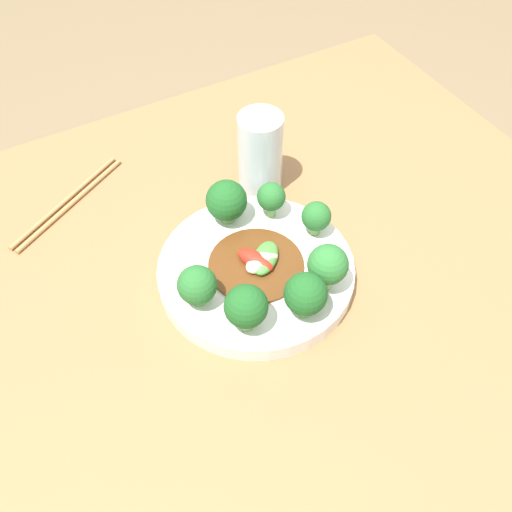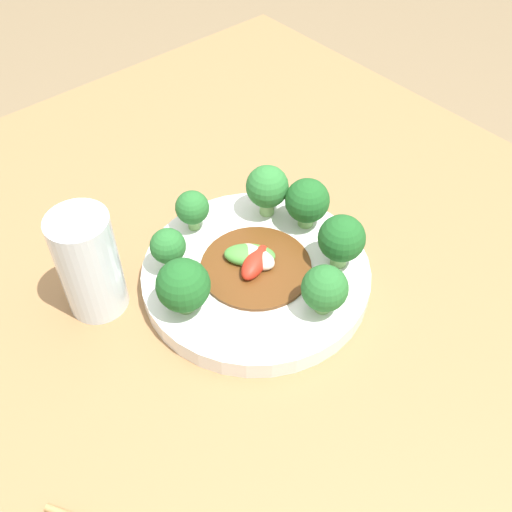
# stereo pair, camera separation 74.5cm
# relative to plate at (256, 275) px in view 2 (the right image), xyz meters

# --- Properties ---
(table) EXTENTS (1.04, 0.89, 0.76)m
(table) POSITION_rel_plate_xyz_m (0.01, 0.02, -0.39)
(table) COLOR olive
(table) RESTS_ON ground_plane
(plate) EXTENTS (0.26, 0.26, 0.02)m
(plate) POSITION_rel_plate_xyz_m (0.00, 0.00, 0.00)
(plate) COLOR white
(plate) RESTS_ON table
(broccoli_east) EXTENTS (0.05, 0.05, 0.06)m
(broccoli_east) POSITION_rel_plate_xyz_m (0.09, 0.01, 0.04)
(broccoli_east) COLOR #7AAD5B
(broccoli_east) RESTS_ON plate
(broccoli_southwest) EXTENTS (0.04, 0.04, 0.05)m
(broccoli_southwest) POSITION_rel_plate_xyz_m (-0.06, -0.07, 0.04)
(broccoli_southwest) COLOR #70A356
(broccoli_southwest) RESTS_ON plate
(broccoli_northeast) EXTENTS (0.05, 0.05, 0.07)m
(broccoli_northeast) POSITION_rel_plate_xyz_m (0.06, 0.08, 0.05)
(broccoli_northeast) COLOR #70A356
(broccoli_northeast) RESTS_ON plate
(broccoli_west) EXTENTS (0.04, 0.04, 0.05)m
(broccoli_west) POSITION_rel_plate_xyz_m (-0.10, -0.01, 0.04)
(broccoli_west) COLOR #70A356
(broccoli_west) RESTS_ON plate
(broccoli_south) EXTENTS (0.06, 0.06, 0.07)m
(broccoli_south) POSITION_rel_plate_xyz_m (-0.01, -0.09, 0.05)
(broccoli_south) COLOR #70A356
(broccoli_south) RESTS_ON plate
(broccoli_northwest) EXTENTS (0.05, 0.05, 0.07)m
(broccoli_northwest) POSITION_rel_plate_xyz_m (-0.06, 0.07, 0.05)
(broccoli_northwest) COLOR #89B76B
(broccoli_northwest) RESTS_ON plate
(broccoli_north) EXTENTS (0.05, 0.05, 0.06)m
(broccoli_north) POSITION_rel_plate_xyz_m (-0.02, 0.09, 0.05)
(broccoli_north) COLOR #70A356
(broccoli_north) RESTS_ON plate
(stirfry_center) EXTENTS (0.13, 0.13, 0.02)m
(stirfry_center) POSITION_rel_plate_xyz_m (-0.00, 0.00, 0.02)
(stirfry_center) COLOR #5B3314
(stirfry_center) RESTS_ON plate
(drinking_glass) EXTENTS (0.07, 0.07, 0.13)m
(drinking_glass) POSITION_rel_plate_xyz_m (-0.09, -0.15, 0.05)
(drinking_glass) COLOR silver
(drinking_glass) RESTS_ON table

